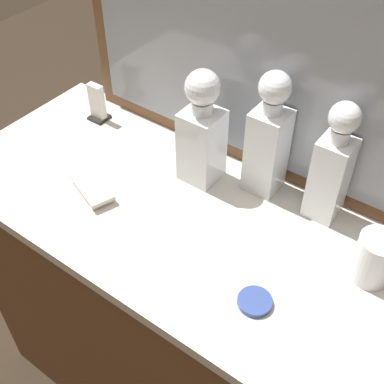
# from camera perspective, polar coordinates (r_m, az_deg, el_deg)

# --- Properties ---
(dresser) EXTENTS (1.25, 0.53, 0.90)m
(dresser) POSITION_cam_1_polar(r_m,az_deg,el_deg) (1.50, -0.00, -14.86)
(dresser) COLOR brown
(dresser) RESTS_ON ground_plane
(dresser_mirror) EXTENTS (0.99, 0.03, 0.77)m
(dresser_mirror) POSITION_cam_1_polar(r_m,az_deg,el_deg) (1.10, 8.15, 19.13)
(dresser_mirror) COLOR brown
(dresser_mirror) RESTS_ON dresser
(crystal_decanter_far_right) EXTENTS (0.07, 0.07, 0.30)m
(crystal_decanter_far_right) POSITION_cam_1_polar(r_m,az_deg,el_deg) (1.11, 15.58, 2.10)
(crystal_decanter_far_right) COLOR white
(crystal_decanter_far_right) RESTS_ON dresser
(crystal_decanter_center) EXTENTS (0.09, 0.09, 0.29)m
(crystal_decanter_center) POSITION_cam_1_polar(r_m,az_deg,el_deg) (1.17, 1.12, 6.22)
(crystal_decanter_center) COLOR white
(crystal_decanter_center) RESTS_ON dresser
(crystal_decanter_rear) EXTENTS (0.08, 0.08, 0.31)m
(crystal_decanter_rear) POSITION_cam_1_polar(r_m,az_deg,el_deg) (1.15, 8.64, 5.35)
(crystal_decanter_rear) COLOR white
(crystal_decanter_rear) RESTS_ON dresser
(crystal_tumbler_far_right) EXTENTS (0.08, 0.08, 0.11)m
(crystal_tumbler_far_right) POSITION_cam_1_polar(r_m,az_deg,el_deg) (1.06, 20.10, -7.28)
(crystal_tumbler_far_right) COLOR white
(crystal_tumbler_far_right) RESTS_ON dresser
(silver_brush_far_left) EXTENTS (0.14, 0.10, 0.02)m
(silver_brush_far_left) POSITION_cam_1_polar(r_m,az_deg,el_deg) (1.22, -11.33, 0.36)
(silver_brush_far_left) COLOR #B7A88C
(silver_brush_far_left) RESTS_ON dresser
(porcelain_dish) EXTENTS (0.07, 0.07, 0.01)m
(porcelain_dish) POSITION_cam_1_polar(r_m,az_deg,el_deg) (1.00, 7.19, -12.33)
(porcelain_dish) COLOR #33478C
(porcelain_dish) RESTS_ON dresser
(napkin_holder) EXTENTS (0.05, 0.05, 0.11)m
(napkin_holder) POSITION_cam_1_polar(r_m,az_deg,el_deg) (1.44, -10.76, 9.76)
(napkin_holder) COLOR black
(napkin_holder) RESTS_ON dresser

